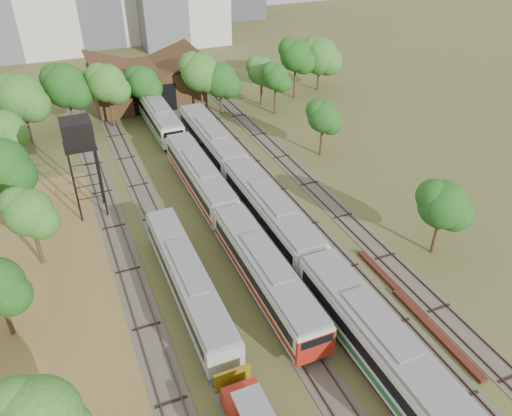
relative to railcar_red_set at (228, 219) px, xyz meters
name	(u,v)px	position (x,y,z in m)	size (l,w,h in m)	color
ground	(354,380)	(2.00, -19.17, -1.95)	(240.00, 240.00, 0.00)	#475123
dry_grass_patch	(68,376)	(-16.00, -11.17, -1.93)	(14.00, 60.00, 0.04)	brown
tracks	(221,203)	(1.33, 5.83, -1.91)	(24.60, 80.00, 0.19)	#4C473D
railcar_red_set	(228,219)	(0.00, 0.00, 0.00)	(2.98, 34.58, 3.68)	black
railcar_green_set	(271,214)	(4.00, -0.99, 0.16)	(3.21, 52.08, 3.98)	black
railcar_rear	(159,117)	(0.00, 27.25, 0.03)	(3.02, 16.08, 3.73)	black
old_grey_coach	(188,281)	(-6.00, -6.85, -0.12)	(2.71, 18.00, 3.34)	black
water_tower	(78,136)	(-11.46, 9.49, 6.66)	(2.95, 2.95, 10.21)	black
rail_pile_near	(436,332)	(10.00, -17.95, -1.78)	(0.66, 9.87, 0.33)	#4E2016
rail_pile_far	(390,282)	(10.20, -11.92, -1.80)	(0.57, 9.09, 0.30)	#4E2016
maintenance_shed	(146,83)	(1.00, 38.81, 0.97)	(16.45, 11.55, 7.58)	#392014
tree_band_left	(10,233)	(-18.34, 0.38, 3.30)	(6.78, 62.90, 8.74)	#382616
tree_band_far	(179,76)	(4.47, 31.45, 3.94)	(50.62, 9.18, 9.22)	#382616
tree_band_right	(347,133)	(16.74, 6.39, 3.32)	(4.87, 40.28, 7.42)	#382616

